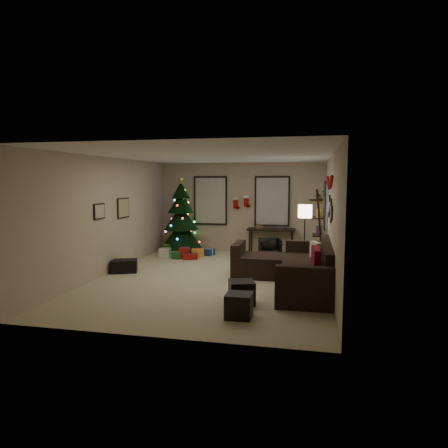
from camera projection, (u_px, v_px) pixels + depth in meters
The scene contains 29 objects.
floor at pixel (214, 278), 8.95m from camera, with size 7.00×7.00×0.00m, color beige.
ceiling at pixel (214, 156), 8.66m from camera, with size 7.00×7.00×0.00m, color white.
wall_back at pixel (241, 207), 12.21m from camera, with size 5.00×5.00×0.00m, color #C0AE92.
wall_front at pixel (153, 241), 5.41m from camera, with size 5.00×5.00×0.00m, color #C0AE92.
wall_left at pixel (110, 216), 9.34m from camera, with size 7.00×7.00×0.00m, color #C0AE92.
wall_right at pixel (331, 220), 8.28m from camera, with size 7.00×7.00×0.00m, color #C0AE92.
window_back_left at pixel (211, 201), 12.36m from camera, with size 1.05×0.06×1.50m.
window_back_right at pixel (272, 201), 11.96m from camera, with size 1.05×0.06×1.50m.
window_right_wall at pixel (325, 205), 10.75m from camera, with size 0.06×0.90×1.30m.
christmas_tree at pixel (181, 220), 12.13m from camera, with size 1.25×1.25×2.33m.
presents at pixel (184, 253), 11.41m from camera, with size 1.50×1.01×0.30m.
sofa at pixel (295, 270), 8.35m from camera, with size 2.15×3.11×0.93m.
pillow_red_a at pixel (316, 261), 7.57m from camera, with size 0.13×0.47×0.47m, color maroon.
pillow_red_b at pixel (316, 258), 7.94m from camera, with size 0.12×0.44×0.44m, color maroon.
pillow_cream at pixel (316, 251), 8.73m from camera, with size 0.12×0.41×0.41m, color beige.
ottoman_near at pixel (242, 292), 7.05m from camera, with size 0.43×0.43×0.41m, color black.
ottoman_far at pixel (239, 306), 6.34m from camera, with size 0.41×0.41×0.39m, color black.
desk at pixel (271, 232), 11.81m from camera, with size 1.40×0.50×0.75m.
desk_chair at pixel (270, 248), 11.21m from camera, with size 0.54×0.51×0.56m, color black.
bookshelf at pixel (319, 230), 9.93m from camera, with size 0.30×0.57×1.96m.
potted_plant at pixel (320, 196), 10.15m from camera, with size 0.40×0.35×0.45m, color #4C4C4C.
floor_lamp at pixel (305, 215), 9.73m from camera, with size 0.33×0.33×1.58m.
art_map at pixel (123, 208), 9.95m from camera, with size 0.04×0.60×0.50m.
art_abstract at pixel (99, 211), 8.82m from camera, with size 0.04×0.45×0.35m.
gallery at pixel (330, 210), 8.19m from camera, with size 0.03×1.25×0.54m.
garland at pixel (330, 182), 8.20m from camera, with size 0.08×1.90×0.30m, color #A5140C, non-canonical shape.
stocking_left at pixel (236, 203), 12.12m from camera, with size 0.20×0.05×0.36m.
stocking_right at pixel (246, 201), 12.04m from camera, with size 0.20×0.05×0.36m.
storage_bin at pixel (124, 266), 9.48m from camera, with size 0.60×0.40×0.30m, color black.
Camera 1 is at (2.08, -8.52, 2.16)m, focal length 32.09 mm.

